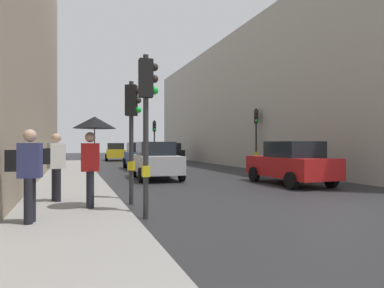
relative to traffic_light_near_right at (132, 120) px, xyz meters
name	(u,v)px	position (x,y,z in m)	size (l,w,h in m)	color
ground_plane	(326,207)	(4.68, -2.14, -2.32)	(120.00, 120.00, 0.00)	#28282B
sidewalk_kerb	(71,187)	(-1.58, 3.86, -2.24)	(2.52, 40.00, 0.16)	gray
building_facade_right	(284,105)	(15.69, 15.72, 2.67)	(12.00, 35.30, 9.99)	#B2ADA3
traffic_light_near_right	(132,120)	(0.00, 0.00, 0.00)	(0.45, 0.34, 3.37)	#2D2D2D
traffic_light_near_left	(147,106)	(0.00, -1.94, 0.17)	(0.43, 0.25, 3.62)	#2D2D2D
traffic_light_far_median	(154,134)	(4.96, 18.64, 0.20)	(0.24, 0.43, 3.66)	#2D2D2D
traffic_light_mid_street	(256,128)	(9.38, 9.52, 0.37)	(0.33, 0.45, 3.91)	#2D2D2D
car_dark_suv	(169,152)	(7.02, 21.41, -1.45)	(2.04, 4.21, 1.76)	black
car_red_sedan	(291,163)	(6.90, 2.45, -1.45)	(2.03, 4.21, 1.76)	red
car_blue_van	(141,156)	(2.76, 13.09, -1.45)	(2.12, 4.25, 1.76)	navy
car_yellow_taxi	(116,152)	(2.61, 25.78, -1.45)	(2.28, 4.33, 1.76)	yellow
car_silver_hatchback	(156,160)	(2.22, 6.54, -1.45)	(2.19, 4.29, 1.76)	#BCBCC1
pedestrian_with_umbrella	(93,136)	(-1.09, -1.01, -0.48)	(1.00, 1.00, 2.14)	black
pedestrian_with_grey_backpack	(27,170)	(-2.35, -2.26, -1.16)	(0.64, 0.38, 1.77)	black
pedestrian_with_black_backpack	(55,163)	(-1.99, 0.19, -1.16)	(0.66, 0.48, 1.77)	black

